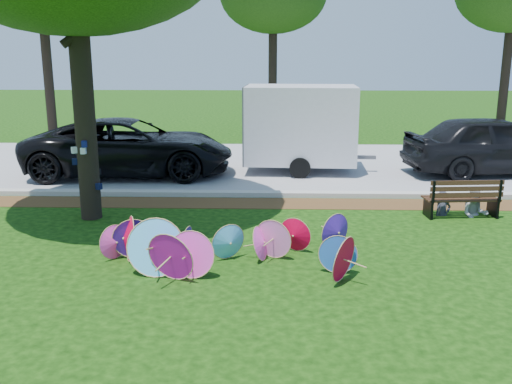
# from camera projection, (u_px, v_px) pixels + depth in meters

# --- Properties ---
(ground) EXTENTS (90.00, 90.00, 0.00)m
(ground) POSITION_uv_depth(u_px,v_px,m) (221.00, 276.00, 9.18)
(ground) COLOR black
(ground) RESTS_ON ground
(mulch_strip) EXTENTS (90.00, 1.00, 0.01)m
(mulch_strip) POSITION_uv_depth(u_px,v_px,m) (238.00, 203.00, 13.54)
(mulch_strip) COLOR #472D16
(mulch_strip) RESTS_ON ground
(curb) EXTENTS (90.00, 0.30, 0.12)m
(curb) POSITION_uv_depth(u_px,v_px,m) (240.00, 194.00, 14.21)
(curb) COLOR #B7B5AD
(curb) RESTS_ON ground
(street) EXTENTS (90.00, 8.00, 0.01)m
(street) POSITION_uv_depth(u_px,v_px,m) (247.00, 164.00, 18.25)
(street) COLOR gray
(street) RESTS_ON ground
(parasol_pile) EXTENTS (4.41, 2.10, 0.97)m
(parasol_pile) POSITION_uv_depth(u_px,v_px,m) (214.00, 245.00, 9.50)
(parasol_pile) COLOR red
(parasol_pile) RESTS_ON ground
(black_van) EXTENTS (6.03, 3.03, 1.64)m
(black_van) POSITION_uv_depth(u_px,v_px,m) (130.00, 147.00, 16.46)
(black_van) COLOR black
(black_van) RESTS_ON ground
(dark_pickup) EXTENTS (5.33, 2.73, 1.74)m
(dark_pickup) POSITION_uv_depth(u_px,v_px,m) (493.00, 145.00, 16.57)
(dark_pickup) COLOR black
(dark_pickup) RESTS_ON ground
(cargo_trailer) EXTENTS (3.28, 2.16, 2.84)m
(cargo_trailer) POSITION_uv_depth(u_px,v_px,m) (301.00, 124.00, 16.84)
(cargo_trailer) COLOR silver
(cargo_trailer) RESTS_ON ground
(park_bench) EXTENTS (1.68, 0.76, 0.85)m
(park_bench) POSITION_uv_depth(u_px,v_px,m) (461.00, 197.00, 12.41)
(park_bench) COLOR black
(park_bench) RESTS_ON ground
(person_left) EXTENTS (0.45, 0.37, 1.06)m
(person_left) POSITION_uv_depth(u_px,v_px,m) (444.00, 192.00, 12.44)
(person_left) COLOR #343647
(person_left) RESTS_ON ground
(person_right) EXTENTS (0.65, 0.54, 1.19)m
(person_right) POSITION_uv_depth(u_px,v_px,m) (477.00, 189.00, 12.40)
(person_right) COLOR #B0AFB8
(person_right) RESTS_ON ground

